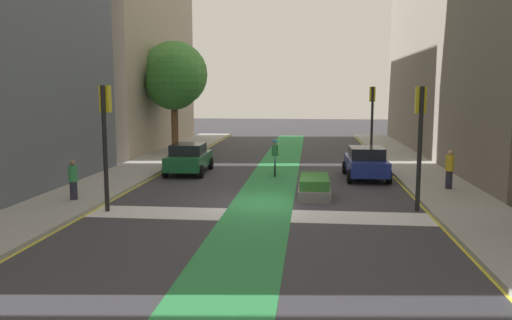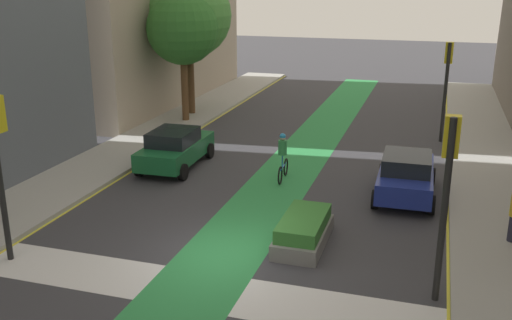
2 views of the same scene
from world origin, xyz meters
name	(u,v)px [view 1 (image 1 of 2)]	position (x,y,z in m)	size (l,w,h in m)	color
ground_plane	(263,203)	(0.00, 0.00, 0.00)	(120.00, 120.00, 0.00)	#38383D
bike_lane_paint	(262,203)	(-0.03, 0.00, 0.00)	(2.40, 60.00, 0.01)	#2D8C47
crosswalk_band	(258,215)	(0.00, -2.00, 0.00)	(12.00, 1.80, 0.01)	silver
sidewalk_left	(78,197)	(-7.50, 0.00, 0.07)	(3.00, 60.00, 0.15)	#9E9E99
curb_stripe_left	(114,199)	(-6.00, 0.00, 0.01)	(0.16, 60.00, 0.01)	yellow
sidewalk_right	(464,205)	(7.50, 0.00, 0.07)	(3.00, 60.00, 0.15)	#9E9E99
curb_stripe_right	(423,206)	(6.00, 0.00, 0.01)	(0.16, 60.00, 0.01)	yellow
traffic_signal_near_right	(420,124)	(5.65, -0.62, 3.12)	(0.35, 0.52, 4.45)	black
traffic_signal_near_left	(105,124)	(-5.45, -1.88, 3.14)	(0.35, 0.52, 4.49)	black
traffic_signal_far_right	(372,108)	(5.67, 14.05, 3.19)	(0.35, 0.52, 4.56)	black
car_green_left_far	(189,158)	(-4.55, 6.75, 0.80)	(2.12, 4.25, 1.57)	#196033
car_blue_right_far	(366,162)	(4.51, 6.08, 0.80)	(2.08, 4.23, 1.57)	navy
cyclist_in_lane	(275,157)	(0.00, 6.44, 0.97)	(0.32, 1.73, 1.86)	black
pedestrian_sidewalk_right_a	(449,169)	(7.69, 2.94, 1.00)	(0.34, 0.34, 1.67)	#262638
pedestrian_sidewalk_left_a	(73,180)	(-7.25, -0.86, 0.92)	(0.34, 0.34, 1.52)	#262638
street_tree_near	(174,74)	(-7.57, 15.45, 5.41)	(4.53, 4.53, 7.55)	brown
street_tree_far	(173,83)	(-7.22, 13.82, 4.84)	(3.64, 3.64, 6.54)	brown
median_planter	(314,187)	(1.97, 1.30, 0.40)	(1.28, 2.74, 0.85)	slate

